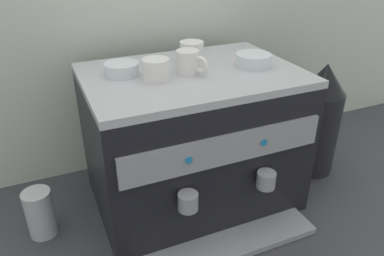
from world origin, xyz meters
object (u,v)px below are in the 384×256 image
(ceramic_cup_0, at_px, (156,69))
(coffee_grinder, at_px, (318,120))
(ceramic_bowl_0, at_px, (253,60))
(ceramic_cup_1, at_px, (189,62))
(ceramic_cup_2, at_px, (191,53))
(milk_pitcher, at_px, (40,213))
(ceramic_bowl_1, at_px, (122,69))
(espresso_machine, at_px, (193,139))

(ceramic_cup_0, height_order, coffee_grinder, ceramic_cup_0)
(ceramic_bowl_0, bearing_deg, coffee_grinder, -0.32)
(ceramic_cup_1, xyz_separation_m, ceramic_cup_2, (0.04, 0.08, 0.00))
(coffee_grinder, relative_size, milk_pitcher, 2.77)
(ceramic_bowl_0, distance_m, milk_pitcher, 0.81)
(ceramic_cup_2, height_order, ceramic_bowl_0, ceramic_cup_2)
(ceramic_bowl_0, distance_m, coffee_grinder, 0.41)
(ceramic_bowl_1, bearing_deg, ceramic_bowl_0, -12.18)
(ceramic_cup_1, xyz_separation_m, coffee_grinder, (0.52, -0.02, -0.29))
(ceramic_cup_1, bearing_deg, ceramic_bowl_0, -5.15)
(ceramic_cup_0, bearing_deg, ceramic_bowl_0, -1.82)
(ceramic_cup_2, xyz_separation_m, ceramic_bowl_1, (-0.23, -0.01, -0.02))
(ceramic_cup_0, height_order, ceramic_cup_1, ceramic_cup_1)
(espresso_machine, distance_m, ceramic_cup_1, 0.27)
(ceramic_cup_1, bearing_deg, ceramic_cup_2, 62.40)
(ceramic_bowl_0, bearing_deg, ceramic_bowl_1, 167.82)
(ceramic_cup_1, distance_m, milk_pitcher, 0.65)
(ceramic_cup_0, distance_m, coffee_grinder, 0.69)
(espresso_machine, xyz_separation_m, ceramic_cup_2, (0.03, 0.07, 0.27))
(ceramic_bowl_0, height_order, milk_pitcher, ceramic_bowl_0)
(ceramic_cup_2, height_order, ceramic_bowl_1, ceramic_cup_2)
(milk_pitcher, bearing_deg, coffee_grinder, -2.30)
(coffee_grinder, bearing_deg, ceramic_bowl_0, 179.68)
(ceramic_cup_0, relative_size, ceramic_cup_2, 1.13)
(espresso_machine, bearing_deg, ceramic_cup_0, -172.28)
(ceramic_bowl_1, height_order, milk_pitcher, ceramic_bowl_1)
(ceramic_cup_0, distance_m, ceramic_cup_1, 0.11)
(ceramic_bowl_0, relative_size, milk_pitcher, 0.71)
(ceramic_cup_0, height_order, ceramic_cup_2, ceramic_cup_2)
(milk_pitcher, bearing_deg, ceramic_bowl_0, -3.17)
(ceramic_cup_1, relative_size, milk_pitcher, 0.63)
(ceramic_cup_2, bearing_deg, ceramic_cup_1, -117.60)
(ceramic_bowl_0, relative_size, coffee_grinder, 0.26)
(ceramic_cup_0, relative_size, ceramic_cup_1, 1.13)
(espresso_machine, distance_m, ceramic_cup_2, 0.28)
(coffee_grinder, height_order, milk_pitcher, coffee_grinder)
(espresso_machine, bearing_deg, ceramic_cup_1, -153.25)
(ceramic_cup_1, bearing_deg, milk_pitcher, 177.68)
(espresso_machine, relative_size, ceramic_cup_0, 5.81)
(espresso_machine, distance_m, coffee_grinder, 0.50)
(espresso_machine, distance_m, ceramic_cup_0, 0.29)
(ceramic_bowl_0, bearing_deg, ceramic_cup_2, 149.35)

